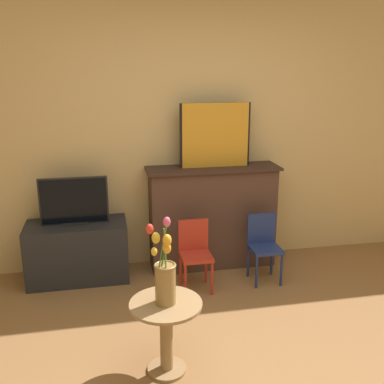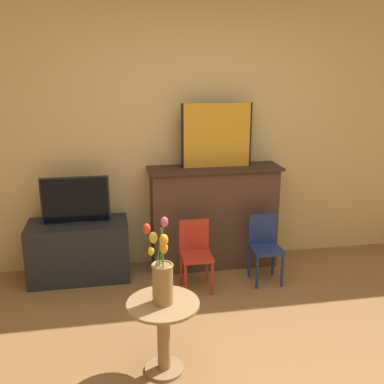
{
  "view_description": "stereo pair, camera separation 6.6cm",
  "coord_description": "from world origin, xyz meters",
  "px_view_note": "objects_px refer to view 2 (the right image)",
  "views": [
    {
      "loc": [
        -0.86,
        -2.12,
        1.94
      ],
      "look_at": [
        -0.18,
        1.24,
        0.96
      ],
      "focal_mm": 42.0,
      "sensor_mm": 36.0,
      "label": 1
    },
    {
      "loc": [
        -0.8,
        -2.13,
        1.94
      ],
      "look_at": [
        -0.18,
        1.24,
        0.96
      ],
      "focal_mm": 42.0,
      "sensor_mm": 36.0,
      "label": 2
    }
  ],
  "objects_px": {
    "painting": "(217,135)",
    "tv_monitor": "(75,201)",
    "vase_tulips": "(162,275)",
    "chair_blue": "(265,244)",
    "chair_red": "(195,250)"
  },
  "relations": [
    {
      "from": "chair_red",
      "to": "tv_monitor",
      "type": "bearing_deg",
      "value": 159.04
    },
    {
      "from": "tv_monitor",
      "to": "chair_red",
      "type": "bearing_deg",
      "value": -20.96
    },
    {
      "from": "tv_monitor",
      "to": "chair_red",
      "type": "height_order",
      "value": "tv_monitor"
    },
    {
      "from": "vase_tulips",
      "to": "tv_monitor",
      "type": "bearing_deg",
      "value": 112.43
    },
    {
      "from": "painting",
      "to": "vase_tulips",
      "type": "xyz_separation_m",
      "value": [
        -0.71,
        -1.55,
        -0.61
      ]
    },
    {
      "from": "vase_tulips",
      "to": "painting",
      "type": "bearing_deg",
      "value": 65.46
    },
    {
      "from": "tv_monitor",
      "to": "vase_tulips",
      "type": "distance_m",
      "value": 1.6
    },
    {
      "from": "vase_tulips",
      "to": "chair_red",
      "type": "bearing_deg",
      "value": 68.94
    },
    {
      "from": "painting",
      "to": "vase_tulips",
      "type": "distance_m",
      "value": 1.81
    },
    {
      "from": "chair_red",
      "to": "chair_blue",
      "type": "distance_m",
      "value": 0.66
    },
    {
      "from": "tv_monitor",
      "to": "vase_tulips",
      "type": "bearing_deg",
      "value": -67.57
    },
    {
      "from": "painting",
      "to": "chair_blue",
      "type": "bearing_deg",
      "value": -49.47
    },
    {
      "from": "painting",
      "to": "tv_monitor",
      "type": "height_order",
      "value": "painting"
    },
    {
      "from": "chair_blue",
      "to": "tv_monitor",
      "type": "bearing_deg",
      "value": 168.12
    },
    {
      "from": "painting",
      "to": "chair_red",
      "type": "relative_size",
      "value": 1.08
    }
  ]
}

